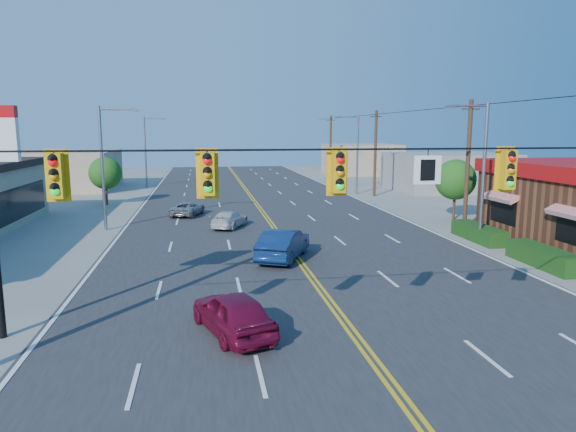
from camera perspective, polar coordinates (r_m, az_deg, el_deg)
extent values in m
plane|color=gray|center=(14.95, 9.92, -16.32)|extent=(160.00, 160.00, 0.00)
cube|color=#2D2D30|center=(33.61, -1.39, -1.56)|extent=(20.00, 120.00, 0.06)
cylinder|color=black|center=(13.48, 10.65, 7.32)|extent=(24.00, 0.05, 0.05)
cube|color=white|center=(13.97, 15.23, 4.96)|extent=(0.75, 0.04, 0.75)
cube|color=#D89E0C|center=(13.15, -24.41, 4.07)|extent=(0.55, 0.34, 1.25)
cube|color=#D89E0C|center=(12.70, -8.94, 4.64)|extent=(0.55, 0.34, 1.25)
cube|color=#D89E0C|center=(13.15, 5.64, 4.87)|extent=(0.55, 0.34, 1.25)
cube|color=#D89E0C|center=(15.07, 23.22, 4.74)|extent=(0.55, 0.34, 1.25)
cube|color=#194214|center=(30.07, 23.23, -2.84)|extent=(1.20, 9.00, 0.90)
cylinder|color=gray|center=(30.99, 20.90, 4.30)|extent=(0.20, 0.20, 8.00)
cylinder|color=gray|center=(30.38, 19.50, 11.47)|extent=(2.20, 0.12, 0.12)
cube|color=gray|center=(29.87, 17.61, 11.51)|extent=(0.50, 0.25, 0.15)
cylinder|color=gray|center=(53.07, 7.72, 6.74)|extent=(0.20, 0.20, 8.00)
cylinder|color=gray|center=(52.71, 6.65, 10.88)|extent=(2.20, 0.12, 0.12)
cube|color=gray|center=(52.42, 5.48, 10.85)|extent=(0.50, 0.25, 0.15)
cylinder|color=gray|center=(35.33, -19.92, 4.92)|extent=(0.20, 0.20, 8.00)
cylinder|color=gray|center=(35.09, -18.47, 11.18)|extent=(2.20, 0.12, 0.12)
cube|color=gray|center=(34.94, -16.65, 11.20)|extent=(0.50, 0.25, 0.15)
cylinder|color=gray|center=(61.05, -15.56, 6.83)|extent=(0.20, 0.20, 8.00)
cylinder|color=gray|center=(60.90, -14.68, 10.44)|extent=(2.20, 0.12, 0.12)
cube|color=gray|center=(60.82, -13.62, 10.44)|extent=(0.50, 0.25, 0.15)
cylinder|color=#47301E|center=(35.04, 19.33, 5.24)|extent=(0.28, 0.28, 8.40)
cylinder|color=#47301E|center=(51.53, 9.67, 6.84)|extent=(0.28, 0.28, 8.40)
cylinder|color=#47301E|center=(68.79, 4.75, 7.57)|extent=(0.28, 0.28, 8.40)
cylinder|color=#47301E|center=(39.48, 17.97, 1.14)|extent=(0.20, 0.20, 2.10)
sphere|color=#235B19|center=(39.27, 18.11, 3.86)|extent=(2.94, 2.94, 2.94)
cylinder|color=#47301E|center=(47.72, -19.52, 2.36)|extent=(0.20, 0.20, 2.00)
sphere|color=#235B19|center=(47.55, -19.64, 4.52)|extent=(2.80, 2.80, 2.80)
cube|color=gray|center=(59.17, 17.37, 4.73)|extent=(12.00, 10.00, 4.00)
cube|color=tan|center=(62.73, -23.71, 4.70)|extent=(11.00, 12.00, 4.20)
cube|color=tan|center=(78.42, 8.14, 6.28)|extent=(10.00, 10.00, 4.40)
imported|color=maroon|center=(16.70, -6.15, -10.82)|extent=(2.84, 4.37, 1.38)
imported|color=navy|center=(25.85, -0.51, -3.24)|extent=(3.44, 4.94, 1.54)
imported|color=silver|center=(34.49, -6.53, -0.44)|extent=(2.96, 4.15, 1.11)
imported|color=#9C9CA0|center=(39.82, -11.08, 0.75)|extent=(2.85, 4.25, 1.08)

